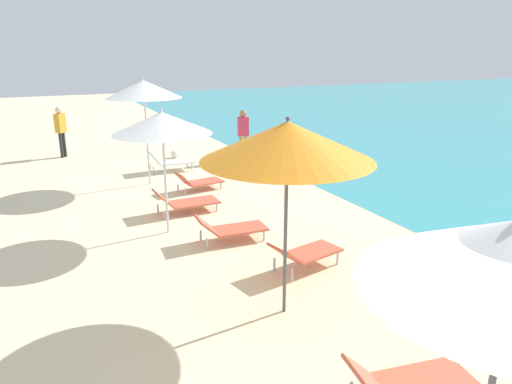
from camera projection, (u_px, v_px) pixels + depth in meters
name	position (u px, v px, depth m)	size (l,w,h in m)	color
umbrella_second	(287.00, 141.00, 6.12)	(2.32, 2.32, 2.83)	#4C4C51
lounger_second_shoreside	(305.00, 253.00, 8.07)	(1.40, 0.81, 0.57)	#D8593F
umbrella_third	(162.00, 123.00, 9.12)	(1.95, 1.95, 2.55)	silver
lounger_third_shoreside	(185.00, 201.00, 10.89)	(1.48, 0.64, 0.59)	#D8593F
lounger_third_inland	(230.00, 228.00, 9.25)	(1.43, 0.67, 0.58)	#D8593F
umbrella_farthest	(144.00, 89.00, 12.50)	(2.02, 2.02, 2.92)	silver
lounger_farthest_shoreside	(169.00, 161.00, 14.56)	(1.38, 0.65, 0.67)	white
lounger_farthest_inland	(198.00, 181.00, 12.61)	(1.32, 0.72, 0.55)	#D8593F
person_walking_near	(243.00, 130.00, 15.77)	(0.40, 0.30, 1.71)	orange
person_walking_far	(61.00, 126.00, 16.23)	(0.40, 0.42, 1.76)	#262628
beach_ball	(175.00, 154.00, 16.39)	(0.27, 0.27, 0.27)	white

